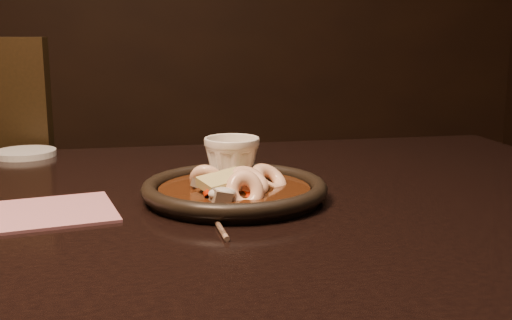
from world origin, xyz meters
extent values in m
cube|color=black|center=(0.00, 0.00, 0.73)|extent=(1.60, 0.90, 0.04)
cylinder|color=black|center=(0.72, 0.37, 0.35)|extent=(0.06, 0.06, 0.71)
cube|color=black|center=(-0.31, 0.74, 0.47)|extent=(0.55, 0.55, 0.04)
cylinder|color=black|center=(-0.09, 0.87, 0.22)|extent=(0.04, 0.04, 0.45)
cylinder|color=black|center=(0.16, 0.00, 0.76)|extent=(0.25, 0.25, 0.01)
torus|color=black|center=(0.16, 0.00, 0.77)|extent=(0.27, 0.27, 0.02)
cylinder|color=#351809|center=(0.16, 0.00, 0.76)|extent=(0.22, 0.22, 0.01)
ellipsoid|color=#351809|center=(0.16, 0.00, 0.76)|extent=(0.12, 0.11, 0.03)
torus|color=#FFCBA1|center=(0.21, 0.01, 0.77)|extent=(0.07, 0.07, 0.05)
torus|color=#FFCBA1|center=(0.12, 0.01, 0.78)|extent=(0.07, 0.06, 0.06)
torus|color=#FFCBA1|center=(0.18, -0.02, 0.78)|extent=(0.07, 0.07, 0.04)
torus|color=#FFCBA1|center=(0.17, -0.06, 0.78)|extent=(0.06, 0.05, 0.06)
cube|color=gray|center=(0.12, 0.00, 0.78)|extent=(0.04, 0.03, 0.03)
cube|color=gray|center=(0.13, 0.02, 0.78)|extent=(0.04, 0.04, 0.03)
cube|color=gray|center=(0.13, -0.07, 0.77)|extent=(0.03, 0.03, 0.03)
cube|color=gray|center=(0.17, 0.01, 0.77)|extent=(0.03, 0.03, 0.03)
cube|color=gray|center=(0.14, -0.03, 0.77)|extent=(0.03, 0.04, 0.03)
cube|color=gray|center=(0.14, 0.03, 0.77)|extent=(0.03, 0.03, 0.03)
cube|color=gray|center=(0.21, 0.04, 0.77)|extent=(0.03, 0.04, 0.03)
cylinder|color=#FF3108|center=(0.13, -0.04, 0.77)|extent=(0.06, 0.05, 0.03)
cylinder|color=#FF3108|center=(0.17, -0.05, 0.77)|extent=(0.05, 0.05, 0.03)
cylinder|color=#FF3108|center=(0.17, 0.00, 0.78)|extent=(0.05, 0.05, 0.03)
cylinder|color=#FF3108|center=(0.12, 0.04, 0.78)|extent=(0.04, 0.05, 0.04)
cube|color=#1A7616|center=(0.18, 0.02, 0.78)|extent=(0.04, 0.02, 0.02)
cube|color=#1A7616|center=(0.16, 0.00, 0.78)|extent=(0.02, 0.04, 0.02)
cube|color=#1A7616|center=(0.15, -0.01, 0.78)|extent=(0.03, 0.04, 0.02)
cube|color=#1A7616|center=(0.14, -0.01, 0.77)|extent=(0.03, 0.04, 0.02)
cube|color=#1A7616|center=(0.16, 0.01, 0.77)|extent=(0.04, 0.03, 0.02)
ellipsoid|color=beige|center=(0.16, -0.03, 0.77)|extent=(0.03, 0.03, 0.02)
ellipsoid|color=beige|center=(0.13, -0.07, 0.78)|extent=(0.04, 0.03, 0.02)
ellipsoid|color=beige|center=(0.17, 0.01, 0.77)|extent=(0.04, 0.04, 0.02)
ellipsoid|color=beige|center=(0.17, 0.03, 0.78)|extent=(0.03, 0.02, 0.02)
ellipsoid|color=beige|center=(0.12, 0.04, 0.78)|extent=(0.04, 0.04, 0.02)
ellipsoid|color=beige|center=(0.13, 0.02, 0.78)|extent=(0.04, 0.04, 0.02)
ellipsoid|color=beige|center=(0.16, -0.03, 0.78)|extent=(0.03, 0.02, 0.02)
cube|color=#D3C87E|center=(0.14, -0.03, 0.79)|extent=(0.08, 0.07, 0.03)
cylinder|color=silver|center=(0.13, -0.03, 0.76)|extent=(0.10, 0.10, 0.01)
cylinder|color=silver|center=(-0.19, 0.39, 0.76)|extent=(0.12, 0.12, 0.01)
imported|color=white|center=(0.17, 0.07, 0.79)|extent=(0.09, 0.08, 0.09)
cylinder|color=#A37B5D|center=(0.12, -0.07, 0.75)|extent=(0.02, 0.22, 0.01)
cylinder|color=#A37B5D|center=(0.12, -0.06, 0.75)|extent=(0.02, 0.22, 0.01)
cube|color=#B06C75|center=(-0.09, -0.02, 0.75)|extent=(0.18, 0.18, 0.00)
camera|label=1|loc=(0.02, -0.89, 1.00)|focal=45.00mm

